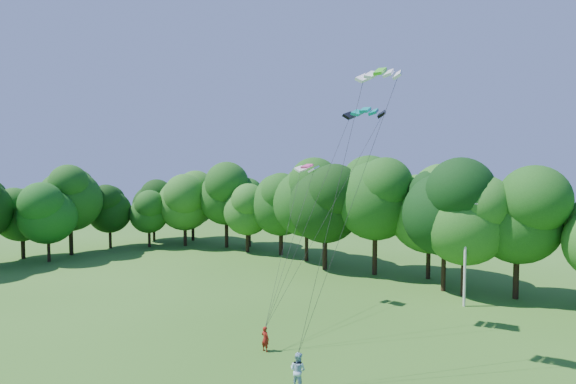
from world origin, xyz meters
The scene contains 9 objects.
utility_pole centered at (3.65, 30.15, 4.54)m, with size 1.77×0.22×8.86m.
kite_flyer_left centered at (-3.22, 12.94, 0.80)m, with size 0.58×0.38×1.60m, color maroon.
kite_flyer_right centered at (1.26, 10.50, 0.96)m, with size 0.94×0.73×1.92m, color #A5CBE5.
kite_teal centered at (-0.43, 20.46, 15.65)m, with size 3.12×2.02×0.55m.
kite_green centered at (3.19, 15.59, 17.08)m, with size 2.65×1.53×0.60m.
kite_pink centered at (-6.96, 22.41, 11.70)m, with size 2.03×1.02×0.39m.
tree_back_west centered at (-29.54, 38.99, 6.98)m, with size 7.69×7.69×11.18m.
tree_back_center centered at (0.63, 33.67, 7.74)m, with size 8.52×8.52×12.40m.
tree_flank_west centered at (-41.57, 16.17, 6.73)m, with size 7.42×7.42×10.79m.
Camera 1 is at (15.30, -7.76, 11.73)m, focal length 28.00 mm.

